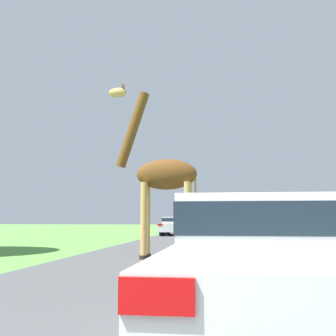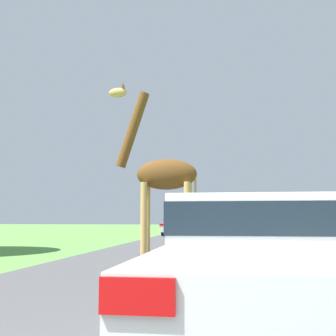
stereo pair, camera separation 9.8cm
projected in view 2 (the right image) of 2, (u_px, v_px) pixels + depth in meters
road at (211, 235)px, 30.10m from camera, size 7.19×120.00×0.00m
giraffe_near_road at (161, 176)px, 12.48m from camera, size 2.71×0.85×5.31m
car_lead_maroon at (266, 263)px, 4.03m from camera, size 1.84×4.78×1.34m
car_queue_right at (232, 226)px, 24.12m from camera, size 1.95×4.08×1.35m
car_queue_left at (177, 225)px, 29.48m from camera, size 1.73×4.67×1.26m
sign_post at (331, 215)px, 15.50m from camera, size 0.70×0.08×1.86m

